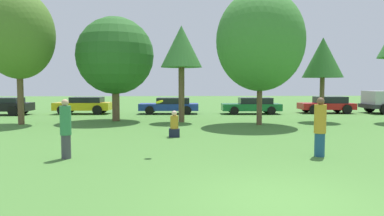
{
  "coord_description": "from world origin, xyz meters",
  "views": [
    {
      "loc": [
        -1.98,
        -6.42,
        2.2
      ],
      "look_at": [
        -1.39,
        5.77,
        1.38
      ],
      "focal_mm": 32.91,
      "sensor_mm": 36.0,
      "label": 1
    }
  ],
  "objects_px": {
    "person_thrower": "(66,129)",
    "parked_car_red": "(327,104)",
    "bystander_sitting": "(174,126)",
    "tree_4": "(323,58)",
    "parked_car_yellow": "(84,105)",
    "parked_car_green": "(252,105)",
    "frisbee": "(159,102)",
    "person_catcher": "(320,127)",
    "tree_3": "(260,41)",
    "parked_car_black": "(0,106)",
    "tree_1": "(115,56)",
    "tree_2": "(181,48)",
    "tree_0": "(19,35)",
    "parked_car_blue": "(170,105)"
  },
  "relations": [
    {
      "from": "person_thrower",
      "to": "parked_car_red",
      "type": "xyz_separation_m",
      "value": [
        14.89,
        15.85,
        -0.22
      ]
    },
    {
      "from": "bystander_sitting",
      "to": "tree_4",
      "type": "height_order",
      "value": "tree_4"
    },
    {
      "from": "parked_car_yellow",
      "to": "parked_car_green",
      "type": "height_order",
      "value": "parked_car_yellow"
    },
    {
      "from": "frisbee",
      "to": "person_catcher",
      "type": "bearing_deg",
      "value": -4.95
    },
    {
      "from": "tree_3",
      "to": "parked_car_yellow",
      "type": "relative_size",
      "value": 1.75
    },
    {
      "from": "frisbee",
      "to": "parked_car_black",
      "type": "bearing_deg",
      "value": 128.9
    },
    {
      "from": "tree_1",
      "to": "parked_car_black",
      "type": "bearing_deg",
      "value": 153.24
    },
    {
      "from": "tree_4",
      "to": "parked_car_red",
      "type": "distance_m",
      "value": 7.45
    },
    {
      "from": "tree_2",
      "to": "tree_3",
      "type": "relative_size",
      "value": 0.77
    },
    {
      "from": "frisbee",
      "to": "tree_4",
      "type": "distance_m",
      "value": 13.25
    },
    {
      "from": "tree_0",
      "to": "parked_car_black",
      "type": "height_order",
      "value": "tree_0"
    },
    {
      "from": "tree_2",
      "to": "parked_car_blue",
      "type": "relative_size",
      "value": 1.26
    },
    {
      "from": "tree_3",
      "to": "parked_car_yellow",
      "type": "xyz_separation_m",
      "value": [
        -11.39,
        7.61,
        -3.86
      ]
    },
    {
      "from": "tree_3",
      "to": "parked_car_yellow",
      "type": "distance_m",
      "value": 14.23
    },
    {
      "from": "bystander_sitting",
      "to": "parked_car_blue",
      "type": "relative_size",
      "value": 0.25
    },
    {
      "from": "parked_car_green",
      "to": "person_thrower",
      "type": "bearing_deg",
      "value": 61.68
    },
    {
      "from": "person_catcher",
      "to": "tree_1",
      "type": "xyz_separation_m",
      "value": [
        -7.98,
        10.89,
        2.99
      ]
    },
    {
      "from": "tree_1",
      "to": "parked_car_red",
      "type": "relative_size",
      "value": 1.53
    },
    {
      "from": "person_thrower",
      "to": "tree_0",
      "type": "height_order",
      "value": "tree_0"
    },
    {
      "from": "tree_1",
      "to": "tree_2",
      "type": "distance_m",
      "value": 4.05
    },
    {
      "from": "bystander_sitting",
      "to": "tree_0",
      "type": "height_order",
      "value": "tree_0"
    },
    {
      "from": "frisbee",
      "to": "parked_car_blue",
      "type": "bearing_deg",
      "value": 89.62
    },
    {
      "from": "parked_car_black",
      "to": "parked_car_red",
      "type": "xyz_separation_m",
      "value": [
        24.25,
        0.46,
        -0.01
      ]
    },
    {
      "from": "tree_0",
      "to": "parked_car_yellow",
      "type": "height_order",
      "value": "tree_0"
    },
    {
      "from": "frisbee",
      "to": "parked_car_yellow",
      "type": "relative_size",
      "value": 0.06
    },
    {
      "from": "parked_car_yellow",
      "to": "tree_2",
      "type": "bearing_deg",
      "value": 141.61
    },
    {
      "from": "tree_2",
      "to": "parked_car_blue",
      "type": "bearing_deg",
      "value": 97.36
    },
    {
      "from": "frisbee",
      "to": "bystander_sitting",
      "type": "relative_size",
      "value": 0.22
    },
    {
      "from": "person_thrower",
      "to": "tree_1",
      "type": "relative_size",
      "value": 0.28
    },
    {
      "from": "tree_1",
      "to": "tree_3",
      "type": "height_order",
      "value": "tree_3"
    },
    {
      "from": "parked_car_blue",
      "to": "parked_car_red",
      "type": "distance_m",
      "value": 12.03
    },
    {
      "from": "parked_car_green",
      "to": "parked_car_red",
      "type": "xyz_separation_m",
      "value": [
        5.9,
        0.41,
        0.04
      ]
    },
    {
      "from": "parked_car_red",
      "to": "tree_1",
      "type": "bearing_deg",
      "value": 20.11
    },
    {
      "from": "person_thrower",
      "to": "tree_0",
      "type": "distance_m",
      "value": 11.32
    },
    {
      "from": "parked_car_black",
      "to": "person_thrower",
      "type": "bearing_deg",
      "value": 123.17
    },
    {
      "from": "person_catcher",
      "to": "parked_car_blue",
      "type": "bearing_deg",
      "value": -72.83
    },
    {
      "from": "person_catcher",
      "to": "parked_car_yellow",
      "type": "bearing_deg",
      "value": -54.82
    },
    {
      "from": "bystander_sitting",
      "to": "tree_1",
      "type": "distance_m",
      "value": 8.3
    },
    {
      "from": "parked_car_yellow",
      "to": "parked_car_green",
      "type": "distance_m",
      "value": 12.56
    },
    {
      "from": "person_catcher",
      "to": "tree_0",
      "type": "xyz_separation_m",
      "value": [
        -12.89,
        9.25,
        3.97
      ]
    },
    {
      "from": "person_catcher",
      "to": "frisbee",
      "type": "height_order",
      "value": "person_catcher"
    },
    {
      "from": "tree_4",
      "to": "parked_car_green",
      "type": "xyz_separation_m",
      "value": [
        -2.88,
        5.68,
        -3.1
      ]
    },
    {
      "from": "person_catcher",
      "to": "parked_car_green",
      "type": "bearing_deg",
      "value": -94.58
    },
    {
      "from": "tree_1",
      "to": "parked_car_yellow",
      "type": "relative_size",
      "value": 1.5
    },
    {
      "from": "parked_car_black",
      "to": "bystander_sitting",
      "type": "bearing_deg",
      "value": 140.07
    },
    {
      "from": "tree_3",
      "to": "parked_car_black",
      "type": "bearing_deg",
      "value": 158.01
    },
    {
      "from": "tree_0",
      "to": "parked_car_red",
      "type": "bearing_deg",
      "value": 18.28
    },
    {
      "from": "tree_0",
      "to": "tree_3",
      "type": "bearing_deg",
      "value": -3.32
    },
    {
      "from": "parked_car_green",
      "to": "tree_2",
      "type": "bearing_deg",
      "value": 47.29
    },
    {
      "from": "tree_3",
      "to": "tree_4",
      "type": "height_order",
      "value": "tree_3"
    }
  ]
}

